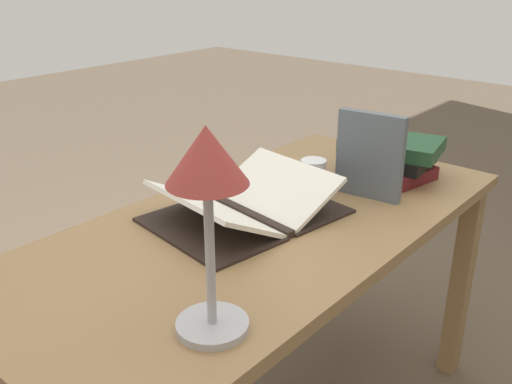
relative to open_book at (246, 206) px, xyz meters
name	(u,v)px	position (x,y,z in m)	size (l,w,h in m)	color
reading_desk	(263,254)	(-0.01, 0.05, -0.13)	(1.51, 0.72, 0.77)	#937047
open_book	(246,206)	(0.00, 0.00, 0.00)	(0.54, 0.43, 0.11)	black
book_stack_tall	(391,156)	(-0.53, 0.14, 0.03)	(0.25, 0.33, 0.13)	maroon
book_standing_upright	(370,156)	(-0.34, 0.18, 0.09)	(0.05, 0.20, 0.25)	slate
reading_lamp	(207,182)	(0.42, 0.28, 0.27)	(0.14, 0.14, 0.40)	#ADADB2
coffee_mug	(313,177)	(-0.26, 0.04, 0.02)	(0.11, 0.08, 0.10)	white
pencil	(211,187)	(-0.09, -0.22, -0.03)	(0.07, 0.14, 0.01)	gold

